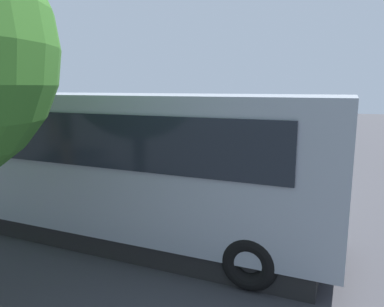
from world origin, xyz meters
The scene contains 12 objects.
ground_plane centered at (0.00, 0.00, 0.00)m, with size 80.00×80.00×0.00m, color #38383D.
tour_bus centered at (1.73, 4.95, 1.64)m, with size 9.92×2.92×3.25m.
spectator_far_left centered at (0.65, 1.80, 1.04)m, with size 0.58×0.37×1.74m.
spectator_left centered at (1.85, 2.28, 1.06)m, with size 0.58×0.36×1.77m.
spectator_centre centered at (3.01, 1.99, 1.00)m, with size 0.58×0.34×1.69m.
parked_motorcycle_silver centered at (-0.76, 2.69, 0.48)m, with size 2.02×0.74×0.99m.
parked_motorcycle_dark centered at (3.54, 2.69, 0.48)m, with size 2.02×0.76×0.99m.
stunt_motorcycle centered at (1.86, -2.45, 1.05)m, with size 1.89×0.74×1.85m.
traffic_cone centered at (0.39, -2.04, 0.30)m, with size 0.34×0.34×0.63m.
bay_line_a centered at (-2.24, -1.98, 0.00)m, with size 0.21×3.90×0.01m.
bay_line_b centered at (0.44, -1.98, 0.00)m, with size 0.23×4.63×0.01m.
bay_line_c centered at (3.11, -1.98, 0.00)m, with size 0.24×4.74×0.01m.
Camera 1 is at (-2.83, 11.92, 3.40)m, focal length 34.30 mm.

